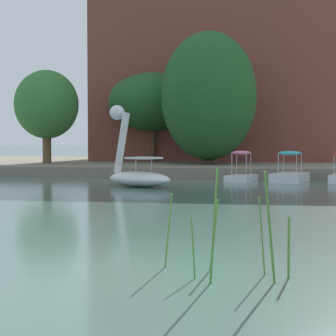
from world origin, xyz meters
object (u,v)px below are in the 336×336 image
Objects in this scene: tree_broadleaf_right at (47,105)px; tree_sapling_by_fence at (153,102)px; swan_boat at (136,170)px; pedal_boat_cyan at (290,174)px; pedal_boat_pink at (241,173)px; tree_willow_near_path at (209,96)px.

tree_sapling_by_fence is (5.96, 4.06, 0.37)m from tree_broadleaf_right.
tree_sapling_by_fence is (-2.31, 14.26, 3.88)m from swan_boat.
swan_boat reaches higher than pedal_boat_cyan.
swan_boat is 0.49× the size of tree_sapling_by_fence.
tree_sapling_by_fence is (-8.87, 10.31, 4.21)m from pedal_boat_cyan.
tree_broadleaf_right is at bearing 153.43° from pedal_boat_pink.
tree_willow_near_path reaches higher than pedal_boat_pink.
swan_boat is 13.59m from tree_broadleaf_right.
pedal_boat_pink is 2.30m from pedal_boat_cyan.
swan_boat is at bearing -137.37° from pedal_boat_pink.
tree_broadleaf_right is at bearing -176.38° from tree_willow_near_path.
tree_sapling_by_fence is (-6.58, 10.34, 4.20)m from pedal_boat_pink.
tree_willow_near_path is (4.16, -3.42, 0.08)m from tree_sapling_by_fence.
tree_willow_near_path is (-4.71, 6.89, 4.29)m from pedal_boat_cyan.
tree_willow_near_path is at bearing 80.33° from swan_boat.
pedal_boat_pink is 12.95m from tree_sapling_by_fence.
swan_boat reaches higher than pedal_boat_pink.
pedal_boat_cyan is at bearing 0.68° from pedal_boat_pink.
tree_sapling_by_fence is 5.39m from tree_willow_near_path.
swan_boat is 0.44× the size of tree_willow_near_path.
swan_boat is at bearing -50.93° from tree_broadleaf_right.
pedal_boat_cyan is (2.30, 0.03, -0.01)m from pedal_boat_pink.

